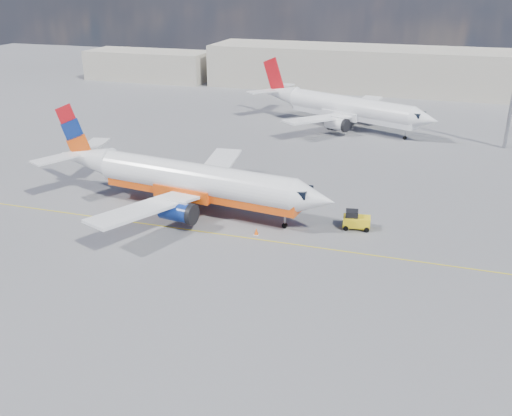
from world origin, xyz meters
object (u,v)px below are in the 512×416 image
(gse_tug, at_px, (356,220))
(traffic_cone, at_px, (256,232))
(main_jet, at_px, (188,180))
(second_jet, at_px, (345,108))

(gse_tug, xyz_separation_m, traffic_cone, (-8.03, -3.98, -0.50))
(main_jet, height_order, gse_tug, main_jet)
(second_jet, relative_size, traffic_cone, 46.94)
(second_jet, relative_size, gse_tug, 11.65)
(second_jet, height_order, gse_tug, second_jet)
(gse_tug, height_order, traffic_cone, gse_tug)
(traffic_cone, bearing_deg, gse_tug, 26.35)
(second_jet, height_order, traffic_cone, second_jet)
(main_jet, xyz_separation_m, traffic_cone, (7.91, -3.42, -2.74))
(main_jet, distance_m, second_jet, 37.09)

